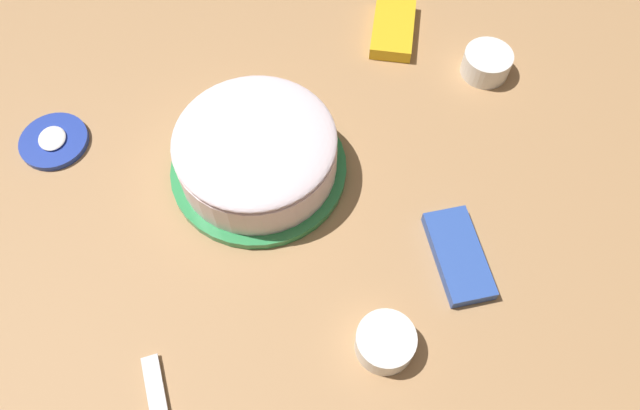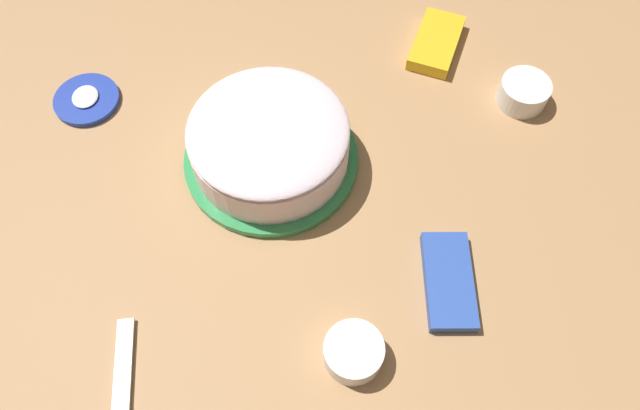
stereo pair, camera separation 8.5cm
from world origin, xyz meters
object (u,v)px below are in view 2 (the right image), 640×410
Objects in this scene: frosted_cake at (270,144)px; candy_box_lower at (449,281)px; sprinkle_bowl_orange at (524,92)px; frosting_tub_lid at (87,99)px; candy_box_upper at (436,43)px; sprinkle_bowl_rainbow at (354,352)px.

frosted_cake is 0.33m from candy_box_lower.
sprinkle_bowl_orange is at bearing 154.31° from candy_box_lower.
candy_box_upper is (-0.05, 0.60, 0.01)m from frosting_tub_lid.
sprinkle_bowl_orange is (0.08, 0.71, 0.02)m from frosting_tub_lid.
frosted_cake is 0.43m from sprinkle_bowl_orange.
sprinkle_bowl_rainbow reaches higher than frosting_tub_lid.
candy_box_lower is at bearing 44.57° from frosted_cake.
sprinkle_bowl_rainbow is 0.56× the size of candy_box_lower.
sprinkle_bowl_orange is (-0.07, 0.42, -0.02)m from frosted_cake.
candy_box_upper is (-0.44, 0.08, 0.00)m from candy_box_lower.
candy_box_lower is at bearing 120.50° from sprinkle_bowl_rainbow.
sprinkle_bowl_rainbow is (0.32, 0.08, -0.03)m from frosted_cake.
candy_box_lower is (0.39, 0.52, 0.00)m from frosting_tub_lid.
frosted_cake is at bearing 62.55° from frosting_tub_lid.
frosting_tub_lid is 0.60m from sprinkle_bowl_rainbow.
candy_box_upper is (-0.13, -0.12, -0.01)m from sprinkle_bowl_orange.
candy_box_upper is at bearing 157.06° from sprinkle_bowl_rainbow.
candy_box_upper reaches higher than candy_box_lower.
frosting_tub_lid is 1.37× the size of sprinkle_bowl_rainbow.
sprinkle_bowl_rainbow is (0.47, 0.38, 0.02)m from frosting_tub_lid.
frosted_cake is 3.43× the size of sprinkle_bowl_rainbow.
sprinkle_bowl_rainbow reaches higher than candy_box_upper.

